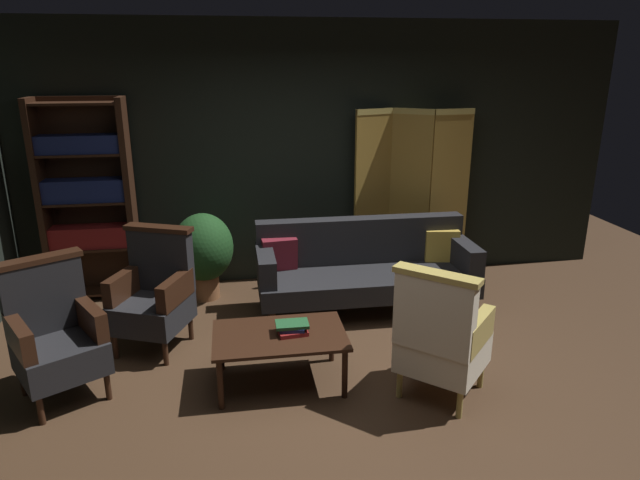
# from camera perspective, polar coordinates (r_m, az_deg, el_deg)

# --- Properties ---
(ground_plane) EXTENTS (10.00, 10.00, 0.00)m
(ground_plane) POSITION_cam_1_polar(r_m,az_deg,el_deg) (4.37, 1.72, -15.21)
(ground_plane) COLOR #3D2819
(back_wall) EXTENTS (7.20, 0.10, 2.80)m
(back_wall) POSITION_cam_1_polar(r_m,az_deg,el_deg) (6.16, -2.46, 8.67)
(back_wall) COLOR black
(back_wall) RESTS_ON ground_plane
(folding_screen) EXTENTS (1.27, 0.30, 1.90)m
(folding_screen) POSITION_cam_1_polar(r_m,az_deg,el_deg) (6.23, 9.19, 4.66)
(folding_screen) COLOR olive
(folding_screen) RESTS_ON ground_plane
(bookshelf) EXTENTS (0.90, 0.32, 2.05)m
(bookshelf) POSITION_cam_1_polar(r_m,az_deg,el_deg) (6.11, -22.61, 3.96)
(bookshelf) COLOR black
(bookshelf) RESTS_ON ground_plane
(velvet_couch) EXTENTS (2.12, 0.78, 0.88)m
(velvet_couch) POSITION_cam_1_polar(r_m,az_deg,el_deg) (5.55, 4.55, -2.59)
(velvet_couch) COLOR black
(velvet_couch) RESTS_ON ground_plane
(coffee_table) EXTENTS (1.00, 0.64, 0.42)m
(coffee_table) POSITION_cam_1_polar(r_m,az_deg,el_deg) (4.30, -4.14, -10.06)
(coffee_table) COLOR black
(coffee_table) RESTS_ON ground_plane
(armchair_gilt_accent) EXTENTS (0.82, 0.82, 1.04)m
(armchair_gilt_accent) POSITION_cam_1_polar(r_m,az_deg,el_deg) (4.17, 12.21, -9.61)
(armchair_gilt_accent) COLOR tan
(armchair_gilt_accent) RESTS_ON ground_plane
(armchair_wing_left) EXTENTS (0.76, 0.75, 1.04)m
(armchair_wing_left) POSITION_cam_1_polar(r_m,az_deg,el_deg) (4.99, -16.54, -5.21)
(armchair_wing_left) COLOR black
(armchair_wing_left) RESTS_ON ground_plane
(armchair_wing_right) EXTENTS (0.79, 0.79, 1.04)m
(armchair_wing_right) POSITION_cam_1_polar(r_m,az_deg,el_deg) (4.54, -25.39, -8.67)
(armchair_wing_right) COLOR black
(armchair_wing_right) RESTS_ON ground_plane
(potted_plant) EXTENTS (0.61, 0.61, 0.91)m
(potted_plant) POSITION_cam_1_polar(r_m,az_deg,el_deg) (5.86, -11.79, -1.02)
(potted_plant) COLOR brown
(potted_plant) RESTS_ON ground_plane
(book_red_leather) EXTENTS (0.23, 0.21, 0.03)m
(book_red_leather) POSITION_cam_1_polar(r_m,az_deg,el_deg) (4.28, -2.85, -9.24)
(book_red_leather) COLOR maroon
(book_red_leather) RESTS_ON coffee_table
(book_navy_cloth) EXTENTS (0.20, 0.18, 0.03)m
(book_navy_cloth) POSITION_cam_1_polar(r_m,az_deg,el_deg) (4.27, -2.86, -8.88)
(book_navy_cloth) COLOR navy
(book_navy_cloth) RESTS_ON book_red_leather
(book_green_cloth) EXTENTS (0.25, 0.16, 0.02)m
(book_green_cloth) POSITION_cam_1_polar(r_m,az_deg,el_deg) (4.26, -2.86, -8.56)
(book_green_cloth) COLOR #1E4C28
(book_green_cloth) RESTS_ON book_navy_cloth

